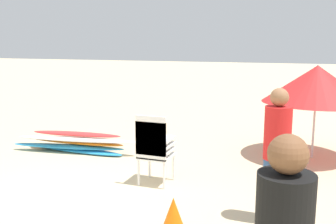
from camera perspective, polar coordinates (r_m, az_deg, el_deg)
The scene contains 6 objects.
ground at distance 5.25m, azimuth -20.71°, elevation -14.84°, with size 80.00×80.00×0.00m, color beige.
stacked_plastic_chairs at distance 5.84m, azimuth -2.11°, elevation -4.79°, with size 0.48×0.48×1.11m.
surfboard_pile at distance 7.93m, azimuth -13.66°, elevation -4.43°, with size 2.68×0.72×0.40m.
lifeguard_near_left at distance 4.75m, azimuth 15.92°, elevation -5.01°, with size 0.32×0.32×1.65m.
beach_umbrella_left at distance 7.66m, azimuth 21.28°, elevation 3.91°, with size 1.99×1.99×1.76m.
traffic_cone_far at distance 4.41m, azimuth 0.80°, elevation -15.57°, with size 0.34×0.34×0.49m, color orange.
Camera 1 is at (3.25, -3.51, 2.17)m, focal length 40.92 mm.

